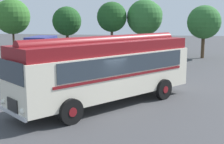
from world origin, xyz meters
The scene contains 12 objects.
ground_plane centered at (0.00, 0.00, 0.00)m, with size 120.00×120.00×0.00m, color #3D3D3F.
vintage_bus centered at (0.13, 0.57, 1.89)m, with size 8.23×9.39×3.49m.
car_near_left centered at (-5.45, 13.68, 0.85)m, with size 2.26×4.34×1.66m.
car_mid_left centered at (-2.90, 13.57, 0.85)m, with size 2.31×4.36×1.66m.
car_mid_right centered at (-0.18, 14.00, 0.85)m, with size 2.41×4.40×1.66m.
car_far_right centered at (3.04, 13.79, 0.85)m, with size 2.42×4.40×1.66m.
box_van centered at (-8.78, 13.44, 1.36)m, with size 2.52×5.85×2.50m.
tree_far_left centered at (-14.67, 19.60, 4.48)m, with size 4.08×4.08×6.43m.
tree_left_of_centre centered at (-8.38, 21.07, 3.81)m, with size 3.40×3.40×5.57m.
tree_centre centered at (-2.77, 19.83, 4.41)m, with size 3.32×3.32×6.02m.
tree_right_of_centre centered at (0.84, 20.90, 4.37)m, with size 3.98×3.97×6.28m.
tree_far_right centered at (7.06, 19.85, 3.83)m, with size 3.53×3.53×5.58m.
Camera 1 is at (2.91, -14.57, 4.42)m, focal length 50.00 mm.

